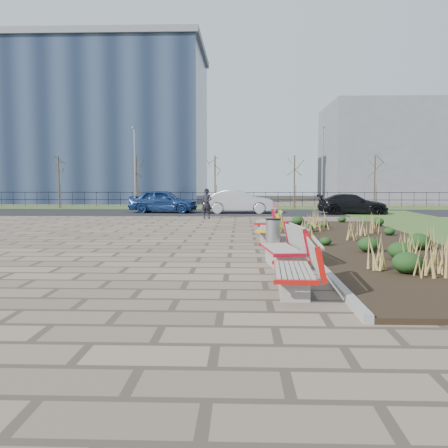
{
  "coord_description": "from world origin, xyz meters",
  "views": [
    {
      "loc": [
        2.0,
        -11.39,
        2.16
      ],
      "look_at": [
        1.5,
        3.0,
        0.9
      ],
      "focal_mm": 40.0,
      "sensor_mm": 36.0,
      "label": 1
    }
  ],
  "objects_px": {
    "bench_d": "(265,220)",
    "pedestrian": "(207,203)",
    "lamp_west": "(135,169)",
    "car_black": "(352,204)",
    "bench_a": "(293,267)",
    "bench_b": "(281,246)",
    "bench_c": "(269,227)",
    "lamp_east": "(322,169)",
    "car_blue": "(163,201)",
    "litter_bin": "(273,233)",
    "car_silver": "(239,202)"
  },
  "relations": [
    {
      "from": "litter_bin",
      "to": "lamp_west",
      "type": "xyz_separation_m",
      "value": [
        -9.05,
        21.03,
        2.59
      ]
    },
    {
      "from": "bench_c",
      "to": "pedestrian",
      "type": "height_order",
      "value": "pedestrian"
    },
    {
      "from": "bench_d",
      "to": "car_silver",
      "type": "relative_size",
      "value": 0.46
    },
    {
      "from": "bench_a",
      "to": "bench_d",
      "type": "bearing_deg",
      "value": 92.73
    },
    {
      "from": "car_silver",
      "to": "lamp_east",
      "type": "relative_size",
      "value": 0.77
    },
    {
      "from": "bench_a",
      "to": "car_blue",
      "type": "height_order",
      "value": "car_blue"
    },
    {
      "from": "bench_a",
      "to": "bench_c",
      "type": "xyz_separation_m",
      "value": [
        0.0,
        8.5,
        0.0
      ]
    },
    {
      "from": "litter_bin",
      "to": "pedestrian",
      "type": "distance_m",
      "value": 12.3
    },
    {
      "from": "bench_d",
      "to": "bench_c",
      "type": "bearing_deg",
      "value": -84.1
    },
    {
      "from": "bench_a",
      "to": "bench_d",
      "type": "xyz_separation_m",
      "value": [
        0.0,
        11.48,
        0.0
      ]
    },
    {
      "from": "pedestrian",
      "to": "lamp_west",
      "type": "height_order",
      "value": "lamp_west"
    },
    {
      "from": "lamp_west",
      "to": "lamp_east",
      "type": "distance_m",
      "value": 14.0
    },
    {
      "from": "bench_d",
      "to": "pedestrian",
      "type": "xyz_separation_m",
      "value": [
        -2.96,
        7.33,
        0.36
      ]
    },
    {
      "from": "bench_a",
      "to": "car_silver",
      "type": "relative_size",
      "value": 0.46
    },
    {
      "from": "bench_c",
      "to": "litter_bin",
      "type": "height_order",
      "value": "bench_c"
    },
    {
      "from": "lamp_west",
      "to": "car_silver",
      "type": "bearing_deg",
      "value": -30.83
    },
    {
      "from": "bench_b",
      "to": "lamp_east",
      "type": "relative_size",
      "value": 0.35
    },
    {
      "from": "bench_c",
      "to": "bench_d",
      "type": "xyz_separation_m",
      "value": [
        0.0,
        2.98,
        0.0
      ]
    },
    {
      "from": "lamp_east",
      "to": "bench_c",
      "type": "bearing_deg",
      "value": -104.44
    },
    {
      "from": "bench_a",
      "to": "car_black",
      "type": "relative_size",
      "value": 0.48
    },
    {
      "from": "car_blue",
      "to": "car_black",
      "type": "bearing_deg",
      "value": -88.53
    },
    {
      "from": "litter_bin",
      "to": "bench_a",
      "type": "bearing_deg",
      "value": -90.4
    },
    {
      "from": "car_black",
      "to": "bench_b",
      "type": "bearing_deg",
      "value": 166.78
    },
    {
      "from": "bench_d",
      "to": "bench_a",
      "type": "bearing_deg",
      "value": -84.1
    },
    {
      "from": "bench_a",
      "to": "car_blue",
      "type": "relative_size",
      "value": 0.46
    },
    {
      "from": "pedestrian",
      "to": "lamp_west",
      "type": "distance_m",
      "value": 11.14
    },
    {
      "from": "lamp_west",
      "to": "lamp_east",
      "type": "relative_size",
      "value": 1.0
    },
    {
      "from": "bench_c",
      "to": "lamp_west",
      "type": "relative_size",
      "value": 0.35
    },
    {
      "from": "car_blue",
      "to": "bench_b",
      "type": "bearing_deg",
      "value": -156.56
    },
    {
      "from": "bench_c",
      "to": "bench_a",
      "type": "bearing_deg",
      "value": -83.18
    },
    {
      "from": "bench_d",
      "to": "pedestrian",
      "type": "bearing_deg",
      "value": 117.93
    },
    {
      "from": "bench_a",
      "to": "bench_b",
      "type": "xyz_separation_m",
      "value": [
        0.0,
        3.08,
        0.0
      ]
    },
    {
      "from": "bench_d",
      "to": "litter_bin",
      "type": "bearing_deg",
      "value": -83.5
    },
    {
      "from": "bench_b",
      "to": "car_black",
      "type": "bearing_deg",
      "value": 65.23
    },
    {
      "from": "bench_b",
      "to": "bench_d",
      "type": "relative_size",
      "value": 1.0
    },
    {
      "from": "bench_c",
      "to": "pedestrian",
      "type": "distance_m",
      "value": 10.73
    },
    {
      "from": "pedestrian",
      "to": "litter_bin",
      "type": "bearing_deg",
      "value": -58.39
    },
    {
      "from": "car_blue",
      "to": "lamp_east",
      "type": "relative_size",
      "value": 0.76
    },
    {
      "from": "litter_bin",
      "to": "lamp_west",
      "type": "height_order",
      "value": "lamp_west"
    },
    {
      "from": "bench_a",
      "to": "bench_b",
      "type": "distance_m",
      "value": 3.08
    },
    {
      "from": "litter_bin",
      "to": "car_blue",
      "type": "xyz_separation_m",
      "value": [
        -6.24,
        16.71,
        0.35
      ]
    },
    {
      "from": "bench_c",
      "to": "lamp_west",
      "type": "xyz_separation_m",
      "value": [
        -9.0,
        19.42,
        2.54
      ]
    },
    {
      "from": "car_silver",
      "to": "car_black",
      "type": "xyz_separation_m",
      "value": [
        7.22,
        -0.74,
        -0.12
      ]
    },
    {
      "from": "litter_bin",
      "to": "car_black",
      "type": "distance_m",
      "value": 16.72
    },
    {
      "from": "bench_b",
      "to": "bench_c",
      "type": "height_order",
      "value": "same"
    },
    {
      "from": "bench_b",
      "to": "litter_bin",
      "type": "height_order",
      "value": "bench_b"
    },
    {
      "from": "bench_d",
      "to": "lamp_east",
      "type": "bearing_deg",
      "value": 78.98
    },
    {
      "from": "lamp_west",
      "to": "car_black",
      "type": "bearing_deg",
      "value": -19.82
    },
    {
      "from": "car_silver",
      "to": "bench_d",
      "type": "bearing_deg",
      "value": -174.85
    },
    {
      "from": "bench_b",
      "to": "car_blue",
      "type": "bearing_deg",
      "value": 99.38
    }
  ]
}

